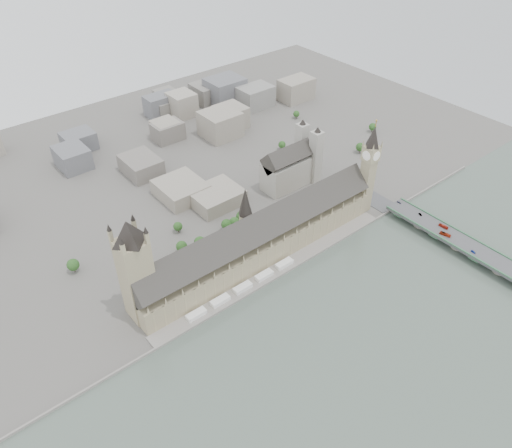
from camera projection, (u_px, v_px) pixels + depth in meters
ground at (271, 267)px, 473.99m from camera, size 900.00×900.00×0.00m
river_thames at (414, 384)px, 373.50m from camera, size 600.00×600.00×0.00m
embankment_wall at (282, 275)px, 463.93m from camera, size 600.00×1.50×3.00m
river_terrace at (277, 271)px, 468.81m from camera, size 270.00×15.00×2.00m
terrace_tents at (243, 288)px, 447.39m from camera, size 118.00×7.00×4.00m
palace_of_westminster at (258, 239)px, 471.95m from camera, size 265.00×40.73×55.44m
elizabeth_tower at (369, 164)px, 511.47m from camera, size 17.00×17.00×107.50m
victoria_tower at (135, 266)px, 395.11m from camera, size 30.00×30.00×100.00m
central_tower at (245, 210)px, 449.04m from camera, size 13.00×13.00×48.00m
westminster_bridge at (451, 240)px, 497.97m from camera, size 25.00×325.00×10.25m
bridge_parapets at (494, 259)px, 467.34m from camera, size 25.00×235.00×1.15m
westminster_abbey at (291, 165)px, 571.42m from camera, size 68.00×36.00×64.00m
city_skyline_inland at (142, 150)px, 611.46m from camera, size 720.00×360.00×38.00m
park_trees at (225, 234)px, 500.93m from camera, size 110.00×30.00×15.00m
red_bus_north at (445, 234)px, 494.46m from camera, size 5.03×11.35×3.08m
red_bus_south at (443, 226)px, 504.64m from camera, size 3.03×10.20×2.80m
car_blue at (473, 252)px, 474.97m from camera, size 2.69×5.01×1.62m
car_silver at (420, 214)px, 521.56m from camera, size 3.14×4.82×1.50m
car_approach at (399, 202)px, 538.52m from camera, size 2.56×5.13×1.43m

